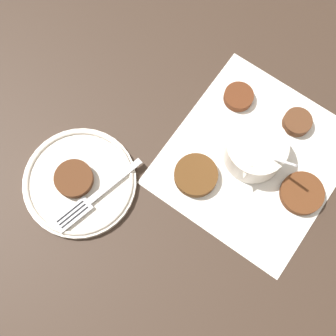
% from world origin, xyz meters
% --- Properties ---
extents(ground_plane, '(4.00, 4.00, 0.00)m').
position_xyz_m(ground_plane, '(0.00, 0.00, 0.00)').
color(ground_plane, '#38281E').
extents(napkin, '(0.39, 0.37, 0.00)m').
position_xyz_m(napkin, '(-0.02, -0.01, 0.00)').
color(napkin, white).
rests_on(napkin, ground_plane).
extents(sauce_bowl, '(0.13, 0.13, 0.11)m').
position_xyz_m(sauce_bowl, '(-0.02, -0.01, 0.03)').
color(sauce_bowl, silver).
rests_on(sauce_bowl, napkin).
extents(fritter_0, '(0.06, 0.06, 0.02)m').
position_xyz_m(fritter_0, '(-0.12, 0.04, 0.01)').
color(fritter_0, '#54311D').
rests_on(fritter_0, napkin).
extents(fritter_1, '(0.08, 0.08, 0.02)m').
position_xyz_m(fritter_1, '(0.07, -0.10, 0.01)').
color(fritter_1, '#573518').
rests_on(fritter_1, napkin).
extents(fritter_2, '(0.06, 0.06, 0.02)m').
position_xyz_m(fritter_2, '(-0.12, -0.09, 0.01)').
color(fritter_2, '#572B17').
rests_on(fritter_2, napkin).
extents(fritter_3, '(0.08, 0.08, 0.02)m').
position_xyz_m(fritter_3, '(0.01, 0.10, 0.01)').
color(fritter_3, '#592F18').
rests_on(fritter_3, napkin).
extents(serving_plate, '(0.22, 0.22, 0.02)m').
position_xyz_m(serving_plate, '(0.17, -0.29, 0.01)').
color(serving_plate, silver).
rests_on(serving_plate, ground_plane).
extents(fritter_on_plate, '(0.07, 0.07, 0.02)m').
position_xyz_m(fritter_on_plate, '(0.17, -0.30, 0.03)').
color(fritter_on_plate, '#512D19').
rests_on(fritter_on_plate, serving_plate).
extents(fork, '(0.19, 0.10, 0.00)m').
position_xyz_m(fork, '(0.20, -0.25, 0.02)').
color(fork, silver).
rests_on(fork, serving_plate).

